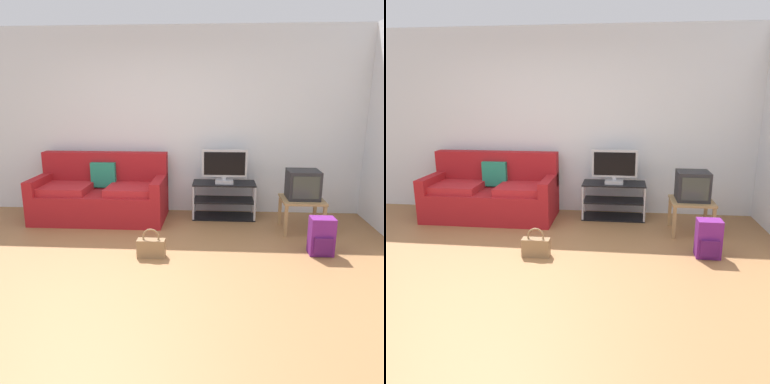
{
  "view_description": "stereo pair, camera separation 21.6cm",
  "coord_description": "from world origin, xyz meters",
  "views": [
    {
      "loc": [
        0.86,
        -3.25,
        1.74
      ],
      "look_at": [
        0.59,
        0.97,
        0.66
      ],
      "focal_mm": 35.55,
      "sensor_mm": 36.0,
      "label": 1
    },
    {
      "loc": [
        1.08,
        -3.23,
        1.74
      ],
      "look_at": [
        0.59,
        0.97,
        0.66
      ],
      "focal_mm": 35.55,
      "sensor_mm": 36.0,
      "label": 2
    }
  ],
  "objects": [
    {
      "name": "backpack",
      "position": [
        2.05,
        0.82,
        0.21
      ],
      "size": [
        0.26,
        0.26,
        0.43
      ],
      "rotation": [
        0.0,
        0.0,
        -0.37
      ],
      "color": "#661E70",
      "rests_on": "ground_plane"
    },
    {
      "name": "handbag",
      "position": [
        0.16,
        0.62,
        0.11
      ],
      "size": [
        0.31,
        0.12,
        0.33
      ],
      "rotation": [
        0.0,
        0.0,
        -0.21
      ],
      "color": "olive",
      "rests_on": "ground_plane"
    },
    {
      "name": "tv_stand",
      "position": [
        0.98,
        2.1,
        0.26
      ],
      "size": [
        0.9,
        0.43,
        0.52
      ],
      "color": "black",
      "rests_on": "ground_plane"
    },
    {
      "name": "flat_tv",
      "position": [
        0.98,
        2.08,
        0.75
      ],
      "size": [
        0.64,
        0.22,
        0.48
      ],
      "color": "#B2B2B7",
      "rests_on": "tv_stand"
    },
    {
      "name": "side_table",
      "position": [
        1.98,
        1.59,
        0.37
      ],
      "size": [
        0.53,
        0.53,
        0.44
      ],
      "color": "#9E7A4C",
      "rests_on": "ground_plane"
    },
    {
      "name": "couch",
      "position": [
        -0.78,
        1.95,
        0.34
      ],
      "size": [
        1.84,
        0.86,
        0.93
      ],
      "color": "maroon",
      "rests_on": "ground_plane"
    },
    {
      "name": "ground_plane",
      "position": [
        0.0,
        0.0,
        -0.01
      ],
      "size": [
        9.0,
        9.8,
        0.02
      ],
      "primitive_type": "cube",
      "color": "olive"
    },
    {
      "name": "crt_tv",
      "position": [
        1.98,
        1.61,
        0.62
      ],
      "size": [
        0.4,
        0.38,
        0.37
      ],
      "color": "#232326",
      "rests_on": "side_table"
    },
    {
      "name": "wall_back",
      "position": [
        0.0,
        2.45,
        1.35
      ],
      "size": [
        9.0,
        0.1,
        2.7
      ],
      "primitive_type": "cube",
      "color": "silver",
      "rests_on": "ground_plane"
    }
  ]
}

